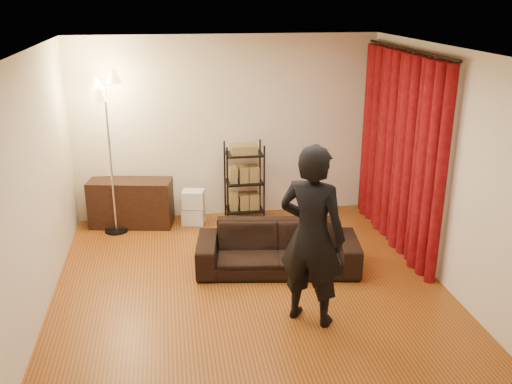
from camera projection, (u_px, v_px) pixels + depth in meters
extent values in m
plane|color=#924E15|center=(251.00, 291.00, 6.57)|extent=(5.00, 5.00, 0.00)
plane|color=white|center=(251.00, 51.00, 5.67)|extent=(5.00, 5.00, 0.00)
plane|color=beige|center=(226.00, 128.00, 8.45)|extent=(5.00, 0.00, 5.00)
plane|color=beige|center=(307.00, 295.00, 3.79)|extent=(5.00, 0.00, 5.00)
plane|color=beige|center=(32.00, 190.00, 5.79)|extent=(0.00, 5.00, 5.00)
plane|color=beige|center=(447.00, 170.00, 6.45)|extent=(0.00, 5.00, 5.00)
cylinder|color=black|center=(408.00, 49.00, 7.07)|extent=(0.04, 2.65, 0.04)
imported|color=black|center=(278.00, 248.00, 6.99)|extent=(2.06, 1.04, 0.58)
imported|color=black|center=(312.00, 236.00, 5.69)|extent=(0.83, 0.77, 1.90)
cube|color=black|center=(131.00, 203.00, 8.31)|extent=(1.24, 0.65, 0.69)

